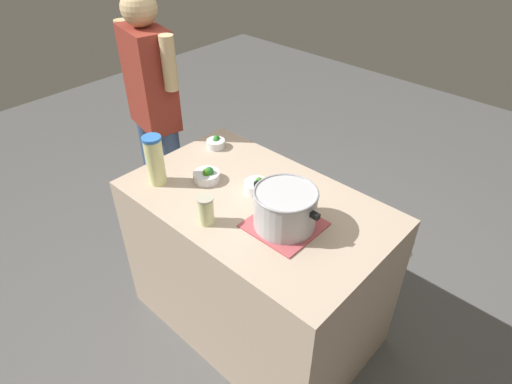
{
  "coord_description": "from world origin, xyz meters",
  "views": [
    {
      "loc": [
        -1.13,
        1.22,
        2.19
      ],
      "look_at": [
        0.0,
        0.0,
        0.95
      ],
      "focal_mm": 30.61,
      "sensor_mm": 36.0,
      "label": 1
    }
  ],
  "objects_px": {
    "mason_jar": "(206,210)",
    "person_cook": "(156,119)",
    "cooking_pot": "(285,208)",
    "broccoli_bowl_front": "(207,176)",
    "broccoli_bowl_back": "(216,143)",
    "lemonade_pitcher": "(155,160)",
    "broccoli_bowl_center": "(257,186)"
  },
  "relations": [
    {
      "from": "broccoli_bowl_front",
      "to": "broccoli_bowl_back",
      "type": "distance_m",
      "value": 0.34
    },
    {
      "from": "broccoli_bowl_center",
      "to": "broccoli_bowl_back",
      "type": "height_order",
      "value": "broccoli_bowl_center"
    },
    {
      "from": "cooking_pot",
      "to": "broccoli_bowl_front",
      "type": "distance_m",
      "value": 0.52
    },
    {
      "from": "broccoli_bowl_front",
      "to": "mason_jar",
      "type": "bearing_deg",
      "value": 137.63
    },
    {
      "from": "broccoli_bowl_front",
      "to": "broccoli_bowl_center",
      "type": "bearing_deg",
      "value": -157.32
    },
    {
      "from": "mason_jar",
      "to": "cooking_pot",
      "type": "bearing_deg",
      "value": -141.02
    },
    {
      "from": "broccoli_bowl_front",
      "to": "lemonade_pitcher",
      "type": "bearing_deg",
      "value": 46.14
    },
    {
      "from": "lemonade_pitcher",
      "to": "broccoli_bowl_center",
      "type": "relative_size",
      "value": 2.11
    },
    {
      "from": "mason_jar",
      "to": "broccoli_bowl_back",
      "type": "relative_size",
      "value": 1.31
    },
    {
      "from": "broccoli_bowl_center",
      "to": "person_cook",
      "type": "xyz_separation_m",
      "value": [
        0.94,
        -0.09,
        0.01
      ]
    },
    {
      "from": "cooking_pot",
      "to": "broccoli_bowl_back",
      "type": "bearing_deg",
      "value": -19.76
    },
    {
      "from": "cooking_pot",
      "to": "mason_jar",
      "type": "relative_size",
      "value": 2.54
    },
    {
      "from": "broccoli_bowl_front",
      "to": "cooking_pot",
      "type": "bearing_deg",
      "value": 179.77
    },
    {
      "from": "broccoli_bowl_center",
      "to": "mason_jar",
      "type": "bearing_deg",
      "value": 88.98
    },
    {
      "from": "broccoli_bowl_center",
      "to": "broccoli_bowl_back",
      "type": "bearing_deg",
      "value": -18.58
    },
    {
      "from": "broccoli_bowl_front",
      "to": "broccoli_bowl_back",
      "type": "xyz_separation_m",
      "value": [
        0.21,
        -0.26,
        -0.0
      ]
    },
    {
      "from": "broccoli_bowl_back",
      "to": "broccoli_bowl_front",
      "type": "bearing_deg",
      "value": 129.35
    },
    {
      "from": "cooking_pot",
      "to": "broccoli_bowl_back",
      "type": "height_order",
      "value": "cooking_pot"
    },
    {
      "from": "lemonade_pitcher",
      "to": "broccoli_bowl_back",
      "type": "bearing_deg",
      "value": -84.78
    },
    {
      "from": "broccoli_bowl_back",
      "to": "person_cook",
      "type": "height_order",
      "value": "person_cook"
    },
    {
      "from": "lemonade_pitcher",
      "to": "broccoli_bowl_center",
      "type": "distance_m",
      "value": 0.52
    },
    {
      "from": "cooking_pot",
      "to": "person_cook",
      "type": "relative_size",
      "value": 0.21
    },
    {
      "from": "cooking_pot",
      "to": "mason_jar",
      "type": "xyz_separation_m",
      "value": [
        0.27,
        0.22,
        -0.03
      ]
    },
    {
      "from": "lemonade_pitcher",
      "to": "broccoli_bowl_center",
      "type": "xyz_separation_m",
      "value": [
        -0.42,
        -0.28,
        -0.1
      ]
    },
    {
      "from": "mason_jar",
      "to": "broccoli_bowl_back",
      "type": "bearing_deg",
      "value": -46.55
    },
    {
      "from": "lemonade_pitcher",
      "to": "broccoli_bowl_back",
      "type": "relative_size",
      "value": 2.48
    },
    {
      "from": "cooking_pot",
      "to": "lemonade_pitcher",
      "type": "relative_size",
      "value": 1.34
    },
    {
      "from": "lemonade_pitcher",
      "to": "broccoli_bowl_front",
      "type": "relative_size",
      "value": 1.92
    },
    {
      "from": "lemonade_pitcher",
      "to": "cooking_pot",
      "type": "bearing_deg",
      "value": -165.52
    },
    {
      "from": "mason_jar",
      "to": "broccoli_bowl_front",
      "type": "distance_m",
      "value": 0.33
    },
    {
      "from": "cooking_pot",
      "to": "mason_jar",
      "type": "bearing_deg",
      "value": 38.98
    },
    {
      "from": "mason_jar",
      "to": "person_cook",
      "type": "xyz_separation_m",
      "value": [
        0.94,
        -0.42,
        -0.03
      ]
    }
  ]
}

